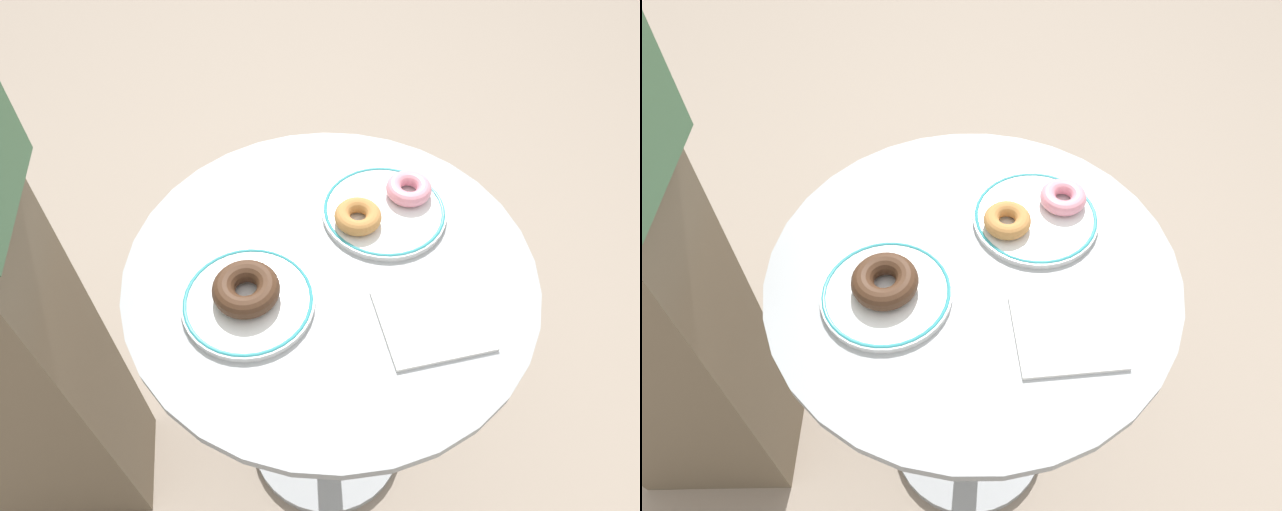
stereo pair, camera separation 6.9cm
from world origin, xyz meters
TOP-DOWN VIEW (x-y plane):
  - ground_plane at (0.00, 0.00)m, footprint 7.00×7.00m
  - cafe_table at (0.00, 0.00)m, footprint 0.64×0.64m
  - plate_left at (-0.14, 0.01)m, footprint 0.20×0.20m
  - plate_right at (0.14, 0.04)m, footprint 0.21×0.21m
  - donut_chocolate at (-0.14, 0.02)m, footprint 0.10×0.10m
  - donut_pink_frosted at (0.19, 0.04)m, footprint 0.11×0.11m
  - donut_old_fashioned at (0.08, 0.04)m, footprint 0.10×0.10m
  - paper_napkin at (0.06, -0.17)m, footprint 0.19×0.18m

SIDE VIEW (x-z plane):
  - ground_plane at x=0.00m, z-range -0.02..0.00m
  - cafe_table at x=0.00m, z-range 0.11..0.82m
  - paper_napkin at x=0.06m, z-range 0.70..0.71m
  - plate_left at x=-0.14m, z-range 0.70..0.72m
  - plate_right at x=0.14m, z-range 0.70..0.72m
  - donut_pink_frosted at x=0.19m, z-range 0.72..0.74m
  - donut_old_fashioned at x=0.08m, z-range 0.72..0.74m
  - donut_chocolate at x=-0.14m, z-range 0.72..0.75m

